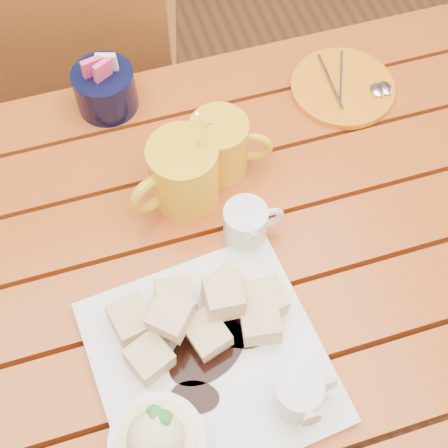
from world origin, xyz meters
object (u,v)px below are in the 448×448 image
object	(u,v)px
table	(202,301)
chair_far	(72,70)
dessert_plate	(199,374)
coffee_mug_right	(221,145)
coffee_mug_left	(182,174)
orange_saucer	(344,87)

from	to	relation	value
table	chair_far	world-z (taller)	chair_far
dessert_plate	chair_far	distance (m)	0.85
table	chair_far	bearing A→B (deg)	99.64
coffee_mug_right	table	bearing A→B (deg)	-96.79
table	chair_far	distance (m)	0.67
table	coffee_mug_left	bearing A→B (deg)	84.30
coffee_mug_right	chair_far	distance (m)	0.59
dessert_plate	orange_saucer	bearing A→B (deg)	47.89
table	coffee_mug_left	distance (m)	0.21
table	orange_saucer	xyz separation A→B (m)	(0.33, 0.26, 0.11)
chair_far	orange_saucer	bearing A→B (deg)	151.67
table	dessert_plate	bearing A→B (deg)	-105.63
chair_far	dessert_plate	bearing A→B (deg)	108.91
table	dessert_plate	xyz separation A→B (m)	(-0.04, -0.15, 0.14)
dessert_plate	coffee_mug_right	size ratio (longest dim) A/B	2.13
table	dessert_plate	distance (m)	0.21
dessert_plate	coffee_mug_left	size ratio (longest dim) A/B	1.84
orange_saucer	table	bearing A→B (deg)	-141.87
coffee_mug_right	chair_far	bearing A→B (deg)	131.55
dessert_plate	coffee_mug_left	world-z (taller)	coffee_mug_left
coffee_mug_right	orange_saucer	bearing A→B (deg)	39.80
coffee_mug_left	chair_far	distance (m)	0.60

